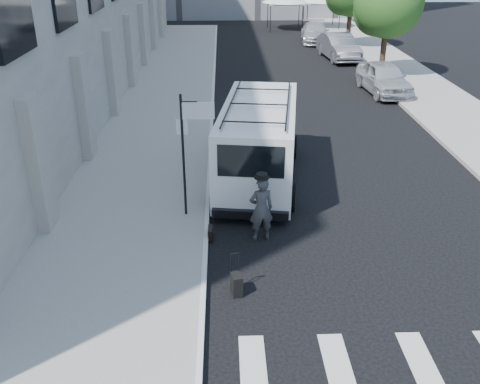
{
  "coord_description": "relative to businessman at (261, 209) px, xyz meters",
  "views": [
    {
      "loc": [
        -1.49,
        -10.41,
        7.3
      ],
      "look_at": [
        -1.09,
        2.18,
        1.3
      ],
      "focal_mm": 40.0,
      "sensor_mm": 36.0,
      "label": 1
    }
  ],
  "objects": [
    {
      "name": "suitcase",
      "position": [
        -0.71,
        -2.46,
        -0.63
      ],
      "size": [
        0.29,
        0.39,
        0.99
      ],
      "rotation": [
        0.0,
        0.0,
        0.21
      ],
      "color": "black",
      "rests_on": "ground"
    },
    {
      "name": "sidewalk_left",
      "position": [
        -3.71,
        14.0,
        -0.81
      ],
      "size": [
        4.5,
        48.0,
        0.15
      ],
      "primitive_type": "cube",
      "color": "gray",
      "rests_on": "ground"
    },
    {
      "name": "sign_pole",
      "position": [
        -1.83,
        1.2,
        1.76
      ],
      "size": [
        1.03,
        0.07,
        3.5
      ],
      "color": "black",
      "rests_on": "sidewalk_left"
    },
    {
      "name": "cargo_van",
      "position": [
        0.21,
        4.02,
        0.43
      ],
      "size": [
        3.14,
        7.11,
        2.57
      ],
      "rotation": [
        0.0,
        0.0,
        -0.14
      ],
      "color": "white",
      "rests_on": "ground"
    },
    {
      "name": "briefcase",
      "position": [
        -1.35,
        0.0,
        -0.72
      ],
      "size": [
        0.12,
        0.44,
        0.34
      ],
      "primitive_type": "cube",
      "rotation": [
        0.0,
        0.0,
        -0.0
      ],
      "color": "black",
      "rests_on": "ground"
    },
    {
      "name": "ground",
      "position": [
        0.54,
        -2.0,
        -0.89
      ],
      "size": [
        120.0,
        120.0,
        0.0
      ],
      "primitive_type": "plane",
      "color": "black",
      "rests_on": "ground"
    },
    {
      "name": "parked_car_b",
      "position": [
        6.73,
        23.28,
        -0.08
      ],
      "size": [
        2.24,
        5.09,
        1.63
      ],
      "primitive_type": "imported",
      "rotation": [
        0.0,
        0.0,
        0.11
      ],
      "color": "#5A5B61",
      "rests_on": "ground"
    },
    {
      "name": "sidewalk_right",
      "position": [
        9.54,
        18.0,
        -0.81
      ],
      "size": [
        4.0,
        56.0,
        0.15
      ],
      "primitive_type": "cube",
      "color": "gray",
      "rests_on": "ground"
    },
    {
      "name": "parked_car_a",
      "position": [
        7.34,
        14.68,
        -0.09
      ],
      "size": [
        2.22,
        4.79,
        1.59
      ],
      "primitive_type": "imported",
      "rotation": [
        0.0,
        0.0,
        0.07
      ],
      "color": "#B4B8BC",
      "rests_on": "ground"
    },
    {
      "name": "businessman",
      "position": [
        0.0,
        0.0,
        0.0
      ],
      "size": [
        0.73,
        0.56,
        1.78
      ],
      "primitive_type": "imported",
      "rotation": [
        0.0,
        0.0,
        3.36
      ],
      "color": "#38383A",
      "rests_on": "ground"
    },
    {
      "name": "parked_car_c",
      "position": [
        6.2,
        29.76,
        -0.17
      ],
      "size": [
        2.46,
        5.1,
        1.43
      ],
      "primitive_type": "imported",
      "rotation": [
        0.0,
        0.0,
        -0.09
      ],
      "color": "#AEB2B7",
      "rests_on": "ground"
    },
    {
      "name": "tree_near",
      "position": [
        8.04,
        18.15,
        3.09
      ],
      "size": [
        3.8,
        3.83,
        6.03
      ],
      "color": "black",
      "rests_on": "ground"
    }
  ]
}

